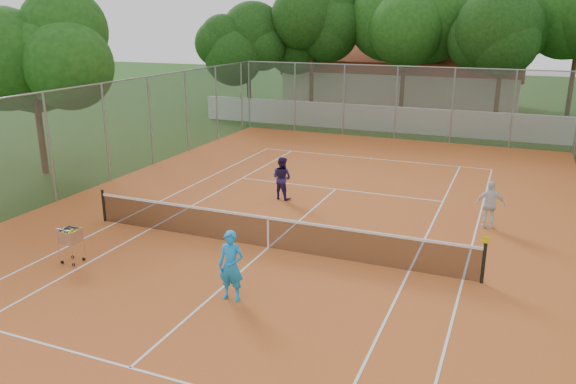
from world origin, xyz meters
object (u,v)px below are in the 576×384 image
at_px(player_far_right, 490,205).
at_px(player_far_left, 282,178).
at_px(ball_hopper, 71,245).
at_px(player_near, 231,266).
at_px(clubhouse, 404,78).
at_px(tennis_net, 268,232).

bearing_deg(player_far_right, player_far_left, -14.38).
height_order(player_far_right, ball_hopper, player_far_right).
bearing_deg(player_far_right, player_near, 42.13).
distance_m(player_far_left, player_far_right, 7.30).
bearing_deg(player_near, clubhouse, 90.22).
xyz_separation_m(clubhouse, player_near, (2.50, -32.18, -1.32)).
height_order(player_near, player_far_left, player_near).
xyz_separation_m(tennis_net, player_far_right, (5.81, 4.19, 0.29)).
relative_size(clubhouse, ball_hopper, 15.53).
height_order(clubhouse, player_far_left, clubhouse).
xyz_separation_m(tennis_net, player_near, (0.50, -3.18, 0.37)).
bearing_deg(player_far_left, clubhouse, -76.91).
relative_size(tennis_net, player_far_left, 7.46).
distance_m(clubhouse, player_far_left, 24.56).
height_order(player_far_left, ball_hopper, player_far_left).
distance_m(clubhouse, player_far_right, 26.05).
xyz_separation_m(player_far_right, ball_hopper, (-10.32, -7.19, -0.25)).
distance_m(tennis_net, player_far_right, 7.17).
xyz_separation_m(tennis_net, clubhouse, (-2.00, 29.00, 1.69)).
bearing_deg(ball_hopper, tennis_net, 57.68).
height_order(clubhouse, ball_hopper, clubhouse).
xyz_separation_m(player_far_left, player_far_right, (7.29, -0.30, -0.02)).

